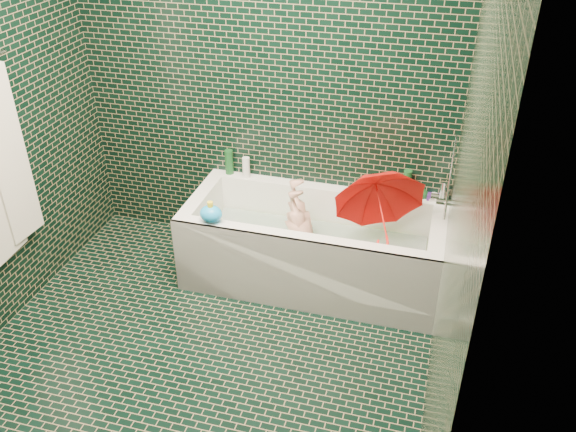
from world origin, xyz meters
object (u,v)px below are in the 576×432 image
(bathtub, at_px, (312,254))
(bath_toy, at_px, (211,214))
(rubber_duck, at_px, (397,190))
(child, at_px, (305,242))
(umbrella, at_px, (382,213))

(bathtub, height_order, bath_toy, bath_toy)
(rubber_duck, bearing_deg, bath_toy, -141.29)
(bathtub, xyz_separation_m, rubber_duck, (0.50, 0.36, 0.38))
(child, bearing_deg, rubber_duck, 114.98)
(rubber_duck, bearing_deg, umbrella, -90.59)
(bath_toy, bearing_deg, child, 5.13)
(umbrella, bearing_deg, bathtub, 159.18)
(bathtub, distance_m, bath_toy, 0.78)
(child, bearing_deg, umbrella, 79.20)
(bathtub, relative_size, rubber_duck, 16.30)
(child, xyz_separation_m, rubber_duck, (0.55, 0.37, 0.28))
(bathtub, bearing_deg, bath_toy, -153.03)
(bathtub, bearing_deg, rubber_duck, 35.57)
(child, height_order, umbrella, umbrella)
(umbrella, xyz_separation_m, bath_toy, (-1.04, -0.27, -0.02))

